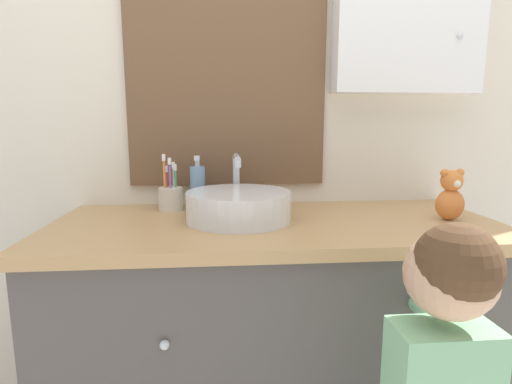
# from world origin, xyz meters

# --- Properties ---
(wall_back) EXTENTS (3.20, 0.18, 2.50)m
(wall_back) POSITION_xyz_m (0.03, 0.62, 1.29)
(wall_back) COLOR beige
(wall_back) RESTS_ON ground_plane
(vanity_counter) EXTENTS (1.37, 0.59, 0.84)m
(vanity_counter) POSITION_xyz_m (0.00, 0.30, 0.42)
(vanity_counter) COLOR #4C4742
(vanity_counter) RESTS_ON ground_plane
(sink_basin) EXTENTS (0.32, 0.37, 0.20)m
(sink_basin) POSITION_xyz_m (-0.11, 0.32, 0.89)
(sink_basin) COLOR silver
(sink_basin) RESTS_ON vanity_counter
(toothbrush_holder) EXTENTS (0.08, 0.08, 0.20)m
(toothbrush_holder) POSITION_xyz_m (-0.34, 0.49, 0.89)
(toothbrush_holder) COLOR beige
(toothbrush_holder) RESTS_ON vanity_counter
(soap_dispenser) EXTENTS (0.05, 0.05, 0.19)m
(soap_dispenser) POSITION_xyz_m (-0.25, 0.50, 0.92)
(soap_dispenser) COLOR #6B93B2
(soap_dispenser) RESTS_ON vanity_counter
(teddy_bear) EXTENTS (0.09, 0.08, 0.16)m
(teddy_bear) POSITION_xyz_m (0.54, 0.27, 0.91)
(teddy_bear) COLOR orange
(teddy_bear) RESTS_ON vanity_counter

